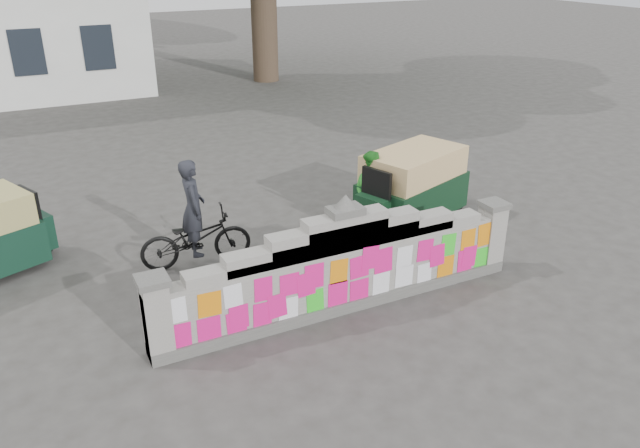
% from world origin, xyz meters
% --- Properties ---
extents(ground, '(100.00, 100.00, 0.00)m').
position_xyz_m(ground, '(0.00, 0.00, 0.00)').
color(ground, '#383533').
rests_on(ground, ground).
extents(parapet_wall, '(6.48, 0.44, 2.01)m').
position_xyz_m(parapet_wall, '(-0.00, -0.01, 0.75)').
color(parapet_wall, '#4C4C49').
rests_on(parapet_wall, ground).
extents(cyclist_bike, '(2.11, 0.96, 1.07)m').
position_xyz_m(cyclist_bike, '(-1.71, 2.57, 0.53)').
color(cyclist_bike, black).
rests_on(cyclist_bike, ground).
extents(cyclist_rider, '(0.51, 0.71, 1.81)m').
position_xyz_m(cyclist_rider, '(-1.71, 2.57, 0.91)').
color(cyclist_rider, black).
rests_on(cyclist_rider, ground).
extents(pedestrian, '(0.98, 1.03, 1.68)m').
position_xyz_m(pedestrian, '(2.02, 2.50, 0.84)').
color(pedestrian, '#217B22').
rests_on(pedestrian, ground).
extents(rickshaw_right, '(2.88, 2.02, 1.55)m').
position_xyz_m(rickshaw_right, '(3.00, 2.51, 0.80)').
color(rickshaw_right, black).
rests_on(rickshaw_right, ground).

